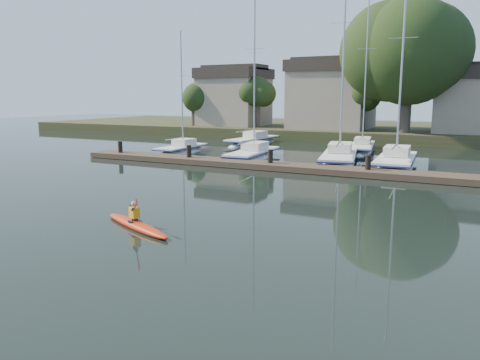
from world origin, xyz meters
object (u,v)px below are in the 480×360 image
at_px(kayak, 136,223).
at_px(sailboat_2, 339,165).
at_px(sailboat_1, 253,161).
at_px(dock, 317,169).
at_px(sailboat_5, 253,146).
at_px(sailboat_3, 395,170).
at_px(sailboat_0, 182,155).
at_px(sailboat_6, 362,153).

bearing_deg(kayak, sailboat_2, 107.29).
distance_m(kayak, sailboat_1, 18.75).
bearing_deg(dock, sailboat_5, 128.06).
bearing_deg(kayak, sailboat_3, 95.99).
distance_m(kayak, sailboat_0, 21.86).
bearing_deg(sailboat_2, sailboat_5, 129.45).
distance_m(sailboat_1, sailboat_3, 9.93).
height_order(sailboat_1, sailboat_3, sailboat_3).
relative_size(sailboat_5, sailboat_6, 1.03).
relative_size(kayak, sailboat_0, 0.37).
relative_size(sailboat_2, sailboat_6, 1.12).
height_order(dock, sailboat_0, sailboat_0).
xyz_separation_m(sailboat_0, sailboat_6, (12.64, 7.87, 0.01)).
distance_m(sailboat_0, sailboat_5, 9.12).
xyz_separation_m(sailboat_5, sailboat_6, (10.51, -1.01, 0.02)).
relative_size(dock, sailboat_1, 2.54).
relative_size(kayak, sailboat_2, 0.25).
height_order(sailboat_0, sailboat_5, sailboat_5).
bearing_deg(sailboat_6, kayak, -102.79).
bearing_deg(dock, sailboat_0, 159.92).
distance_m(sailboat_1, sailboat_6, 10.46).
height_order(sailboat_5, sailboat_6, sailboat_5).
bearing_deg(sailboat_6, sailboat_0, -157.05).
distance_m(sailboat_2, sailboat_3, 3.82).
relative_size(sailboat_1, sailboat_6, 0.95).
height_order(sailboat_2, sailboat_6, sailboat_2).
height_order(sailboat_1, sailboat_6, sailboat_6).
bearing_deg(sailboat_6, sailboat_2, -97.86).
bearing_deg(sailboat_6, sailboat_1, -133.89).
xyz_separation_m(sailboat_0, sailboat_5, (2.12, 8.87, -0.01)).
relative_size(dock, sailboat_2, 2.14).
xyz_separation_m(kayak, dock, (1.86, 14.34, 0.05)).
height_order(dock, sailboat_6, sailboat_6).
xyz_separation_m(sailboat_0, sailboat_1, (6.65, -0.71, -0.01)).
bearing_deg(kayak, dock, 105.68).
relative_size(sailboat_2, sailboat_5, 1.09).
bearing_deg(sailboat_1, kayak, -81.37).
bearing_deg(dock, sailboat_3, 48.04).
height_order(sailboat_0, sailboat_3, sailboat_3).
distance_m(sailboat_5, sailboat_6, 10.56).
height_order(kayak, sailboat_5, sailboat_5).
xyz_separation_m(sailboat_0, sailboat_2, (12.78, 0.16, -0.02)).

